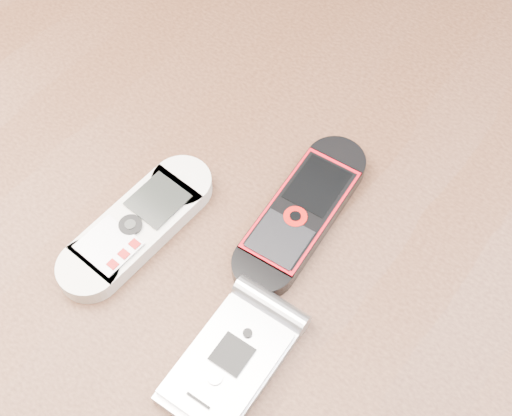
# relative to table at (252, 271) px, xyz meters

# --- Properties ---
(table) EXTENTS (1.20, 0.80, 0.75)m
(table) POSITION_rel_table_xyz_m (0.00, 0.00, 0.00)
(table) COLOR black
(table) RESTS_ON ground
(nokia_white) EXTENTS (0.06, 0.15, 0.02)m
(nokia_white) POSITION_rel_table_xyz_m (-0.06, -0.07, 0.11)
(nokia_white) COLOR silver
(nokia_white) RESTS_ON table
(nokia_black_red) EXTENTS (0.06, 0.16, 0.02)m
(nokia_black_red) POSITION_rel_table_xyz_m (0.04, 0.02, 0.11)
(nokia_black_red) COLOR black
(nokia_black_red) RESTS_ON table
(motorola_razr) EXTENTS (0.06, 0.12, 0.02)m
(motorola_razr) POSITION_rel_table_xyz_m (0.06, -0.11, 0.11)
(motorola_razr) COLOR silver
(motorola_razr) RESTS_ON table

